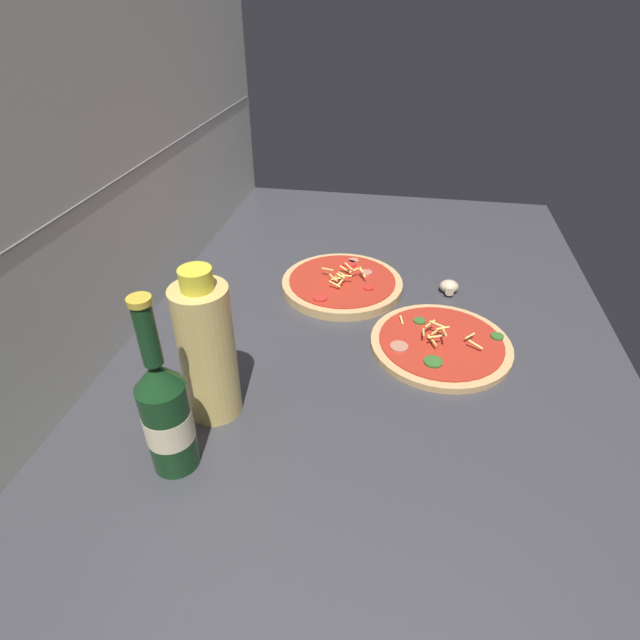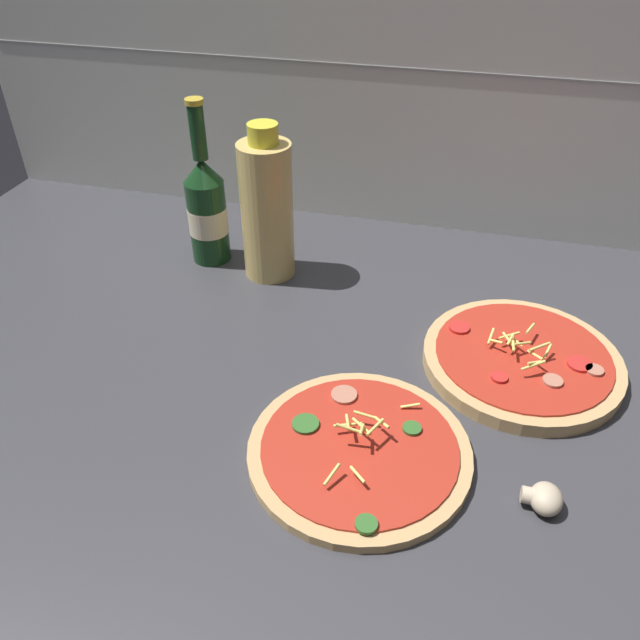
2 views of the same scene
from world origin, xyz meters
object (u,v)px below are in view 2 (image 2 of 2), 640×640
Objects in this scene: oil_bottle at (267,209)px; pizza_near at (359,450)px; mushroom_left at (544,498)px; pizza_far at (522,360)px; beer_bottle at (207,208)px.

pizza_near is at bearing -57.65° from oil_bottle.
pizza_near is 6.04× the size of mushroom_left.
pizza_far is 53.86cm from beer_bottle.
beer_bottle is (-32.96, 36.51, 8.50)cm from pizza_near.
pizza_near is at bearing -47.92° from beer_bottle.
oil_bottle is at bearing 160.26° from pizza_far.
pizza_far is 0.97× the size of beer_bottle.
pizza_near is 42.49cm from oil_bottle.
oil_bottle reaches higher than pizza_near.
beer_bottle reaches higher than pizza_near.
pizza_near is at bearing -130.99° from pizza_far.
pizza_far is at bearing 95.43° from mushroom_left.
pizza_near is 27.14cm from pizza_far.
pizza_far is 22.78cm from mushroom_left.
beer_bottle is (-50.77, 16.02, 8.15)cm from pizza_far.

